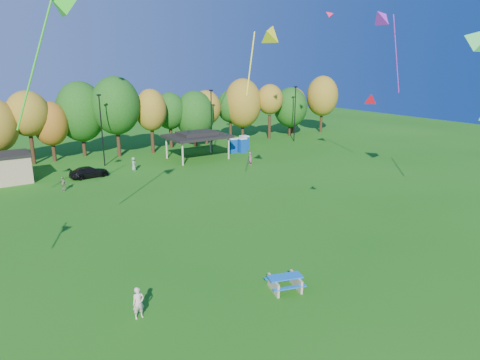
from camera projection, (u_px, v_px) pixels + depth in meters
ground at (297, 322)px, 22.14m from camera, size 160.00×160.00×0.00m
tree_line at (66, 117)px, 56.54m from camera, size 93.57×10.55×11.15m
lamp_posts at (102, 128)px, 54.00m from camera, size 64.50×0.25×9.09m
utility_building at (0, 169)px, 46.87m from camera, size 6.30×4.30×3.25m
pavilion at (197, 136)px, 58.44m from camera, size 8.20×6.20×3.77m
porta_potties at (240, 144)px, 63.69m from camera, size 3.75×2.44×2.18m
picnic_table at (285, 282)px, 25.14m from camera, size 2.39×2.16×0.87m
kite_flyer at (138, 303)px, 22.28m from camera, size 0.64×0.42×1.74m
car_d at (89, 172)px, 49.55m from camera, size 4.52×2.11×1.28m
far_person_0 at (250, 158)px, 55.50m from camera, size 0.44×0.65×1.71m
far_person_3 at (63, 184)px, 44.30m from camera, size 0.73×0.97×1.53m
far_person_4 at (134, 164)px, 52.45m from camera, size 0.68×0.92×1.72m
kite_4 at (271, 33)px, 31.84m from camera, size 3.28×2.66×5.65m
kite_6 at (371, 98)px, 24.60m from camera, size 1.29×1.29×1.05m
kite_8 at (328, 14)px, 49.62m from camera, size 1.38×1.42×1.15m
kite_10 at (69, 3)px, 22.30m from camera, size 4.38×1.64×7.47m
kite_12 at (381, 17)px, 41.08m from camera, size 5.01×2.11×8.52m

